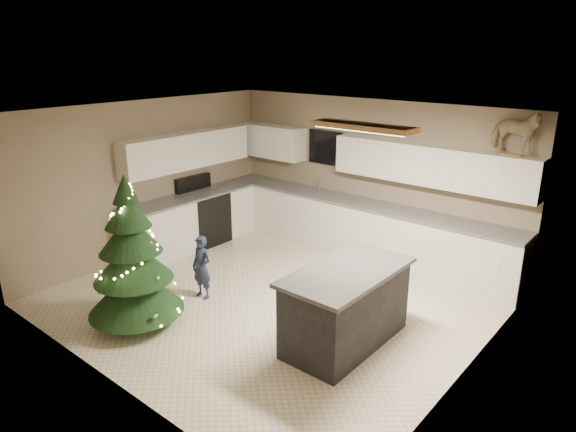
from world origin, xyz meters
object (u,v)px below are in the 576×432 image
object	(u,v)px
island	(346,306)
toddler	(202,267)
christmas_tree	(133,265)
rocking_horse	(515,132)
bar_stool	(334,279)

from	to	relation	value
island	toddler	size ratio (longest dim) A/B	1.86
christmas_tree	rocking_horse	xyz separation A→B (m)	(3.20, 3.92, 1.50)
island	bar_stool	xyz separation A→B (m)	(-0.49, 0.46, 0.04)
island	christmas_tree	xyz separation A→B (m)	(-2.31, -1.33, 0.33)
island	christmas_tree	world-z (taller)	christmas_tree
bar_stool	toddler	distance (m)	1.88
island	toddler	distance (m)	2.23
toddler	rocking_horse	size ratio (longest dim) A/B	1.27
island	rocking_horse	xyz separation A→B (m)	(0.89, 2.59, 1.84)
island	christmas_tree	bearing A→B (deg)	-150.03
christmas_tree	rocking_horse	distance (m)	5.28
island	toddler	world-z (taller)	island
bar_stool	rocking_horse	distance (m)	3.12
island	rocking_horse	size ratio (longest dim) A/B	2.36
christmas_tree	toddler	bearing A→B (deg)	84.35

